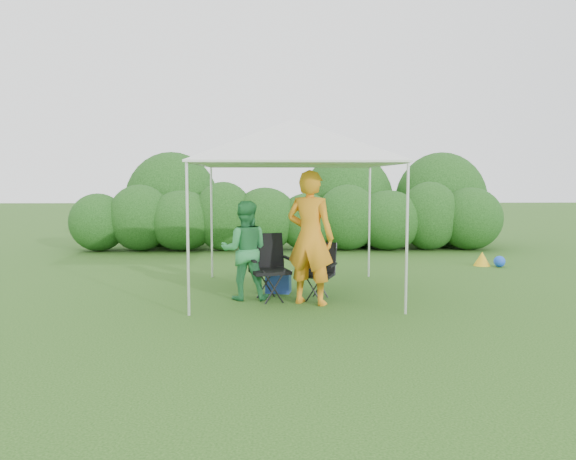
{
  "coord_description": "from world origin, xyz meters",
  "views": [
    {
      "loc": [
        -0.35,
        -8.61,
        1.88
      ],
      "look_at": [
        -0.1,
        0.4,
        1.05
      ],
      "focal_mm": 35.0,
      "sensor_mm": 36.0,
      "label": 1
    }
  ],
  "objects_px": {
    "chair_left": "(268,262)",
    "man": "(310,238)",
    "canopy": "(294,142)",
    "chair_right": "(319,267)",
    "woman": "(245,250)",
    "cooler": "(278,282)"
  },
  "relations": [
    {
      "from": "chair_left",
      "to": "man",
      "type": "distance_m",
      "value": 0.84
    },
    {
      "from": "canopy",
      "to": "cooler",
      "type": "bearing_deg",
      "value": 172.67
    },
    {
      "from": "woman",
      "to": "chair_right",
      "type": "bearing_deg",
      "value": -179.59
    },
    {
      "from": "chair_left",
      "to": "man",
      "type": "xyz_separation_m",
      "value": [
        0.63,
        -0.35,
        0.42
      ]
    },
    {
      "from": "chair_right",
      "to": "canopy",
      "type": "bearing_deg",
      "value": 148.98
    },
    {
      "from": "chair_right",
      "to": "man",
      "type": "distance_m",
      "value": 0.65
    },
    {
      "from": "chair_left",
      "to": "cooler",
      "type": "xyz_separation_m",
      "value": [
        0.16,
        0.51,
        -0.4
      ]
    },
    {
      "from": "chair_left",
      "to": "woman",
      "type": "distance_m",
      "value": 0.41
    },
    {
      "from": "man",
      "to": "woman",
      "type": "height_order",
      "value": "man"
    },
    {
      "from": "man",
      "to": "woman",
      "type": "bearing_deg",
      "value": 6.17
    },
    {
      "from": "man",
      "to": "cooler",
      "type": "xyz_separation_m",
      "value": [
        -0.47,
        0.86,
        -0.83
      ]
    },
    {
      "from": "canopy",
      "to": "cooler",
      "type": "distance_m",
      "value": 2.3
    },
    {
      "from": "woman",
      "to": "cooler",
      "type": "distance_m",
      "value": 0.94
    },
    {
      "from": "chair_right",
      "to": "woman",
      "type": "bearing_deg",
      "value": -159.43
    },
    {
      "from": "chair_right",
      "to": "cooler",
      "type": "relative_size",
      "value": 1.9
    },
    {
      "from": "canopy",
      "to": "chair_right",
      "type": "xyz_separation_m",
      "value": [
        0.37,
        -0.46,
        -1.97
      ]
    },
    {
      "from": "cooler",
      "to": "chair_left",
      "type": "bearing_deg",
      "value": -97.59
    },
    {
      "from": "canopy",
      "to": "woman",
      "type": "xyz_separation_m",
      "value": [
        -0.78,
        -0.47,
        -1.69
      ]
    },
    {
      "from": "canopy",
      "to": "woman",
      "type": "height_order",
      "value": "canopy"
    },
    {
      "from": "cooler",
      "to": "canopy",
      "type": "bearing_deg",
      "value": 3.03
    },
    {
      "from": "chair_left",
      "to": "cooler",
      "type": "height_order",
      "value": "chair_left"
    },
    {
      "from": "chair_left",
      "to": "cooler",
      "type": "relative_size",
      "value": 2.21
    }
  ]
}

